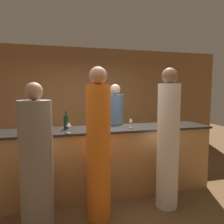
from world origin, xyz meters
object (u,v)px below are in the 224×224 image
object	(u,v)px
guest_0	(36,164)
wine_bottle_1	(26,126)
bartender	(115,133)
guest_2	(99,148)
wine_bottle_0	(66,122)
guest_1	(168,143)

from	to	relation	value
guest_0	wine_bottle_1	bearing A→B (deg)	104.75
bartender	wine_bottle_1	distance (m)	1.81
bartender	guest_2	distance (m)	1.55
guest_2	wine_bottle_0	bearing A→B (deg)	114.37
guest_1	wine_bottle_1	distance (m)	2.05
guest_0	guest_2	xyz separation A→B (m)	(0.77, 0.04, 0.12)
guest_1	wine_bottle_0	world-z (taller)	guest_1
wine_bottle_0	wine_bottle_1	bearing A→B (deg)	-161.20
guest_2	guest_0	bearing A→B (deg)	-177.25
bartender	wine_bottle_1	xyz separation A→B (m)	(-1.58, -0.82, 0.34)
guest_1	guest_2	size ratio (longest dim) A/B	1.01
guest_2	wine_bottle_0	size ratio (longest dim) A/B	7.11
wine_bottle_0	wine_bottle_1	size ratio (longest dim) A/B	1.04
guest_2	bartender	bearing A→B (deg)	65.47
guest_1	guest_2	world-z (taller)	guest_1
bartender	wine_bottle_1	size ratio (longest dim) A/B	6.70
bartender	wine_bottle_0	size ratio (longest dim) A/B	6.47
wine_bottle_1	bartender	bearing A→B (deg)	27.35
bartender	guest_1	world-z (taller)	guest_1
wine_bottle_0	wine_bottle_1	xyz separation A→B (m)	(-0.58, -0.20, -0.01)
guest_0	wine_bottle_1	size ratio (longest dim) A/B	6.62
guest_1	guest_0	bearing A→B (deg)	-178.37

